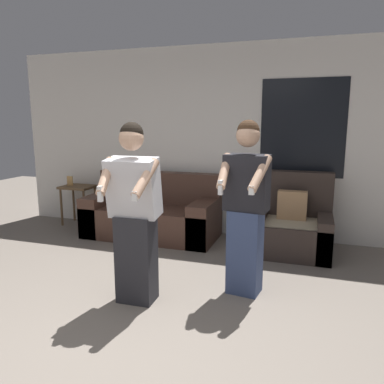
{
  "coord_description": "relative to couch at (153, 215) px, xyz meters",
  "views": [
    {
      "loc": [
        1.37,
        -2.06,
        1.65
      ],
      "look_at": [
        0.34,
        1.11,
        1.01
      ],
      "focal_mm": 35.0,
      "sensor_mm": 36.0,
      "label": 1
    }
  ],
  "objects": [
    {
      "name": "ground_plane",
      "position": [
        0.8,
        -2.76,
        -0.31
      ],
      "size": [
        14.0,
        14.0,
        0.0
      ],
      "primitive_type": "plane",
      "color": "slate"
    },
    {
      "name": "wall_back",
      "position": [
        0.82,
        0.46,
        1.04
      ],
      "size": [
        6.37,
        0.07,
        2.7
      ],
      "color": "silver",
      "rests_on": "ground_plane"
    },
    {
      "name": "couch",
      "position": [
        0.0,
        0.0,
        0.0
      ],
      "size": [
        1.88,
        0.86,
        0.9
      ],
      "color": "#472D23",
      "rests_on": "ground_plane"
    },
    {
      "name": "armchair",
      "position": [
        1.95,
        -0.07,
        0.02
      ],
      "size": [
        0.98,
        0.81,
        1.0
      ],
      "color": "#332823",
      "rests_on": "ground_plane"
    },
    {
      "name": "side_table",
      "position": [
        -1.39,
        0.2,
        0.21
      ],
      "size": [
        0.5,
        0.4,
        0.78
      ],
      "color": "brown",
      "rests_on": "ground_plane"
    },
    {
      "name": "person_left",
      "position": [
        0.68,
        -1.91,
        0.52
      ],
      "size": [
        0.51,
        0.49,
        1.64
      ],
      "color": "#28282D",
      "rests_on": "ground_plane"
    },
    {
      "name": "person_right",
      "position": [
        1.59,
        -1.42,
        0.54
      ],
      "size": [
        0.46,
        0.5,
        1.66
      ],
      "color": "#384770",
      "rests_on": "ground_plane"
    }
  ]
}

